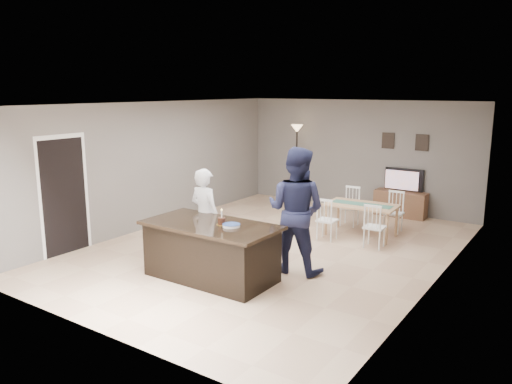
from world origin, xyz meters
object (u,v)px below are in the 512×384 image
Objects in this scene: birthday_cake at (222,221)px; plate_stack at (231,225)px; woman at (205,216)px; kitchen_island at (211,251)px; television at (403,180)px; man at (296,210)px; tv_console at (400,204)px; floor_lamp at (297,143)px; dining_table at (361,210)px.

birthday_cake is 0.20m from plate_stack.
kitchen_island is at bearing 140.70° from woman.
man is (-0.27, -4.59, 0.17)m from television.
tv_console is 0.58× the size of floor_lamp.
birthday_cake reaches higher than plate_stack.
man reaches higher than floor_lamp.
woman is 1.60m from man.
dining_table is (0.68, 3.51, -0.37)m from plate_stack.
floor_lamp is at bearing 3.68° from television.
man is (1.51, 0.50, 0.21)m from woman.
floor_lamp is at bearing -65.45° from man.
woman is at bearing -121.20° from dining_table.
birthday_cake is 5.72m from floor_lamp.
tv_console is 5.63m from plate_stack.
plate_stack is 0.14× the size of floor_lamp.
television is 2.87m from floor_lamp.
dining_table is 0.80× the size of floor_lamp.
television is 5.66m from plate_stack.
man is at bearing -60.50° from floor_lamp.
television is 3.64× the size of birthday_cake.
floor_lamp is (-0.99, 4.91, 0.77)m from woman.
tv_console is at bearing 79.55° from birthday_cake.
floor_lamp reaches higher than dining_table.
birthday_cake is 0.12× the size of floor_lamp.
man reaches higher than dining_table.
man is 1.25m from birthday_cake.
dining_table is (0.12, 2.50, -0.49)m from man.
plate_stack is at bearing 81.61° from television.
dining_table is (-0.15, -2.09, -0.32)m from television.
dining_table is at bearing -36.14° from floor_lamp.
birthday_cake is 0.15× the size of dining_table.
television reaches higher than dining_table.
woman is (-1.78, -5.09, -0.04)m from television.
plate_stack is (-0.83, -5.60, 0.06)m from television.
plate_stack is at bearing -70.30° from floor_lamp.
plate_stack is 3.60m from dining_table.
television is (0.00, 0.07, 0.56)m from tv_console.
dining_table is at bearing -97.67° from man.
kitchen_island is 0.54m from birthday_cake.
kitchen_island is at bearing -109.20° from dining_table.
television is at bearing 90.00° from tv_console.
plate_stack is 0.17× the size of dining_table.
birthday_cake is (0.76, -0.50, 0.13)m from woman.
birthday_cake reaches higher than tv_console.
plate_stack is at bearing 156.05° from woman.
man is 1.16m from plate_stack.
woman is at bearing 151.73° from plate_stack.
woman is at bearing 70.75° from television.
television is at bearing 83.18° from dining_table.
kitchen_island reaches higher than tv_console.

